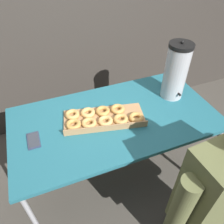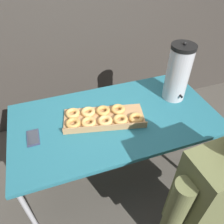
# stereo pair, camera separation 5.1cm
# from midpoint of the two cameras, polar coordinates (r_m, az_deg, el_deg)

# --- Properties ---
(ground_plane) EXTENTS (12.00, 12.00, 0.00)m
(ground_plane) POSITION_cam_midpoint_polar(r_m,az_deg,el_deg) (2.20, 1.31, -16.21)
(ground_plane) COLOR #4C473F
(back_wall) EXTENTS (6.00, 0.11, 2.43)m
(back_wall) POSITION_cam_midpoint_polar(r_m,az_deg,el_deg) (2.24, -7.88, 24.72)
(back_wall) COLOR #38332D
(back_wall) RESTS_ON ground
(folding_table) EXTENTS (1.50, 0.79, 0.77)m
(folding_table) POSITION_cam_midpoint_polar(r_m,az_deg,el_deg) (1.63, 1.70, -2.62)
(folding_table) COLOR #236675
(folding_table) RESTS_ON ground
(donut_box) EXTENTS (0.61, 0.36, 0.05)m
(donut_box) POSITION_cam_midpoint_polar(r_m,az_deg,el_deg) (1.57, -1.64, -1.44)
(donut_box) COLOR tan
(donut_box) RESTS_ON folding_table
(coffee_urn) EXTENTS (0.18, 0.20, 0.47)m
(coffee_urn) POSITION_cam_midpoint_polar(r_m,az_deg,el_deg) (1.74, 17.67, 9.70)
(coffee_urn) COLOR #B7B7BC
(coffee_urn) RESTS_ON folding_table
(cell_phone) EXTENTS (0.08, 0.14, 0.01)m
(cell_phone) POSITION_cam_midpoint_polar(r_m,az_deg,el_deg) (1.54, -19.03, -6.37)
(cell_phone) COLOR #2D334C
(cell_phone) RESTS_ON folding_table
(person_seated) EXTENTS (0.65, 0.29, 1.29)m
(person_seated) POSITION_cam_midpoint_polar(r_m,az_deg,el_deg) (1.52, 25.18, -20.94)
(person_seated) COLOR #33332D
(person_seated) RESTS_ON ground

